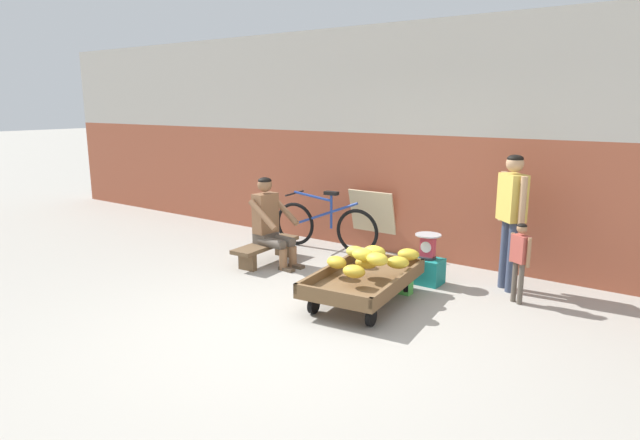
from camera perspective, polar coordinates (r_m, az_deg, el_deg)
name	(u,v)px	position (r m, az deg, el deg)	size (l,w,h in m)	color
ground_plane	(287,332)	(5.13, -3.47, -11.66)	(80.00, 80.00, 0.00)	#A39E93
back_wall	(435,143)	(7.39, 12.04, 7.92)	(16.00, 0.30, 3.11)	#A35138
banana_cart	(364,282)	(5.74, 4.61, -6.48)	(1.00, 1.53, 0.36)	brown
banana_pile	(371,259)	(5.75, 5.35, -4.09)	(0.86, 1.10, 0.26)	gold
low_bench	(266,248)	(7.20, -5.69, -2.94)	(0.37, 1.12, 0.27)	brown
vendor_seated	(270,222)	(7.05, -5.26, -0.18)	(0.70, 0.51, 1.14)	brown
plastic_crate	(427,271)	(6.49, 11.18, -5.28)	(0.36, 0.28, 0.30)	#19847F
weighing_scale	(428,246)	(6.40, 11.29, -2.70)	(0.30, 0.30, 0.29)	#28282D
bicycle_near_left	(325,225)	(7.78, 0.51, -0.57)	(1.65, 0.48, 0.86)	black
sign_board	(373,220)	(7.75, 5.62, -0.05)	(0.70, 0.26, 0.88)	#C6B289
customer_adult	(512,207)	(6.32, 19.54, 1.28)	(0.38, 0.37, 1.53)	#38425B
customer_child	(520,254)	(6.02, 20.31, -3.42)	(0.24, 0.18, 0.86)	brown
shopping_bag	(404,283)	(6.11, 8.81, -6.58)	(0.18, 0.12, 0.24)	green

